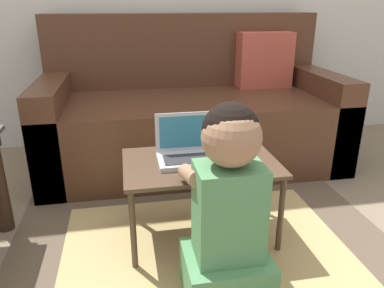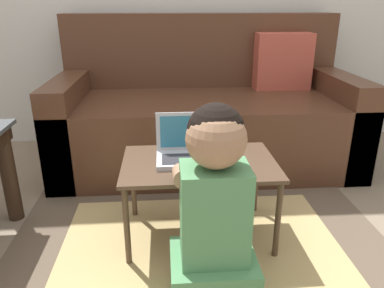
% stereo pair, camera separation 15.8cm
% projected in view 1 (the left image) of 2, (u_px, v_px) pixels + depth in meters
% --- Properties ---
extents(ground_plane, '(16.00, 16.00, 0.00)m').
position_uv_depth(ground_plane, '(198.00, 268.00, 1.47)').
color(ground_plane, '#7F705B').
extents(area_rug, '(1.64, 1.40, 0.01)m').
position_uv_depth(area_rug, '(210.00, 261.00, 1.51)').
color(area_rug, brown).
rests_on(area_rug, ground_plane).
extents(couch, '(1.80, 0.86, 0.91)m').
position_uv_depth(couch, '(192.00, 113.00, 2.41)').
color(couch, '#4C2D1E').
rests_on(couch, ground_plane).
extents(laptop_desk, '(0.64, 0.41, 0.36)m').
position_uv_depth(laptop_desk, '(200.00, 169.00, 1.57)').
color(laptop_desk, '#4C3828').
rests_on(laptop_desk, ground_plane).
extents(laptop, '(0.25, 0.18, 0.19)m').
position_uv_depth(laptop, '(186.00, 153.00, 1.56)').
color(laptop, '#B7BCC6').
rests_on(laptop, laptop_desk).
extents(computer_mouse, '(0.07, 0.10, 0.04)m').
position_uv_depth(computer_mouse, '(227.00, 154.00, 1.58)').
color(computer_mouse, '#234CB2').
rests_on(computer_mouse, laptop_desk).
extents(person_seated, '(0.29, 0.37, 0.71)m').
position_uv_depth(person_seated, '(228.00, 211.00, 1.21)').
color(person_seated, '#518E5B').
rests_on(person_seated, ground_plane).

